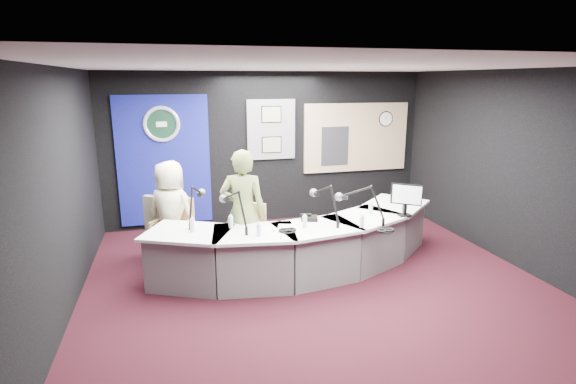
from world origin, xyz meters
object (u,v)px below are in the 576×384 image
object	(u,v)px
person_man	(171,213)
person_woman	(243,212)
armchair_left	(172,228)
armchair_right	(244,237)
broadcast_desk	(303,245)

from	to	relation	value
person_man	person_woman	xyz separation A→B (m)	(0.97, -0.58, 0.11)
armchair_left	armchair_right	size ratio (longest dim) A/B	1.02
broadcast_desk	person_woman	world-z (taller)	person_woman
broadcast_desk	armchair_right	world-z (taller)	armchair_right
broadcast_desk	armchair_left	world-z (taller)	armchair_left
armchair_left	person_man	xyz separation A→B (m)	(0.00, 0.00, 0.24)
broadcast_desk	armchair_left	distance (m)	1.94
armchair_left	person_woman	distance (m)	1.18
armchair_left	person_man	size ratio (longest dim) A/B	0.69
broadcast_desk	armchair_right	xyz separation A→B (m)	(-0.81, 0.17, 0.14)
armchair_left	armchair_right	world-z (taller)	armchair_left
armchair_right	broadcast_desk	bearing A→B (deg)	24.96
person_woman	person_man	bearing A→B (deg)	-11.51
person_man	person_woman	size ratio (longest dim) A/B	0.88
broadcast_desk	armchair_left	bearing A→B (deg)	156.86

